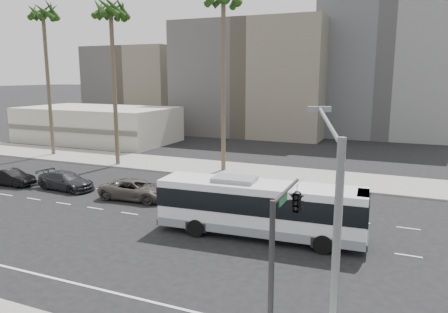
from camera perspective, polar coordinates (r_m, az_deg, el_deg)
The scene contains 16 objects.
ground at distance 27.83m, azimuth -2.33°, elevation -9.20°, with size 700.00×700.00×0.00m, color black.
sidewalk_north at distance 41.76m, azimuth 6.86°, elevation -2.35°, with size 120.00×7.00×0.15m, color gray.
commercial_low at distance 64.91m, azimuth -16.57°, elevation 4.14°, with size 22.00×12.16×5.00m.
midrise_beige_west at distance 72.44m, azimuth 4.49°, elevation 10.35°, with size 24.00×18.00×18.00m, color #5B5651.
midrise_gray_center at distance 75.73m, azimuth 21.20°, elevation 12.72°, with size 20.00×20.00×26.00m, color slate.
midrise_beige_far at distance 88.60m, azimuth -10.78°, elevation 9.30°, with size 18.00×16.00×15.00m, color #5B5651.
civic_tower at distance 275.47m, azimuth 21.16°, elevation 16.19°, with size 42.00×42.00×129.00m.
city_bus at distance 25.50m, azimuth 4.81°, elevation -6.71°, with size 12.43×3.50×3.53m.
car_a at distance 33.91m, azimuth -11.71°, elevation -4.33°, with size 5.71×2.63×1.59m, color #4C4741.
car_b at distance 38.43m, azimuth -20.44°, elevation -3.06°, with size 5.27×2.14×1.53m, color #26262A.
car_c at distance 41.85m, azimuth -26.69°, elevation -2.50°, with size 4.38×1.53×1.44m, color black.
streetlight_corner at distance 12.16m, azimuth 14.33°, elevation -12.46°, with size 1.70×3.85×8.50m.
traffic_signal at distance 15.49m, azimuth 9.41°, elevation -6.58°, with size 2.69×3.53×5.90m.
palm_near at distance 42.49m, azimuth -0.09°, elevation 19.98°, with size 5.35×5.35×17.99m.
palm_mid at distance 46.63m, azimuth -14.94°, elevation 17.85°, with size 5.59×5.59×17.26m.
palm_far at distance 55.35m, azimuth -23.09°, elevation 16.85°, with size 5.17×5.17×17.78m.
Camera 1 is at (11.32, -23.58, 9.50)m, focal length 34.09 mm.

